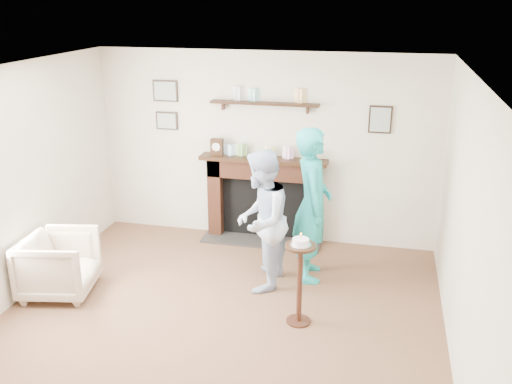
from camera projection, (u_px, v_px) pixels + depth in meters
ground at (211, 335)px, 5.58m from camera, size 5.00×5.00×0.00m
room_shell at (227, 157)px, 5.69m from camera, size 4.54×5.02×2.52m
armchair at (62, 292)px, 6.38m from camera, size 0.89×0.88×0.70m
man at (261, 285)px, 6.53m from camera, size 0.62×0.79×1.60m
woman at (310, 276)px, 6.76m from camera, size 0.54×0.72×1.79m
pedestal_table at (300, 268)px, 5.61m from camera, size 0.31×0.31×0.98m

